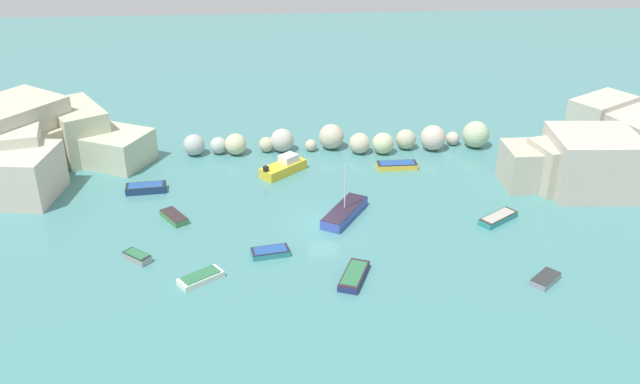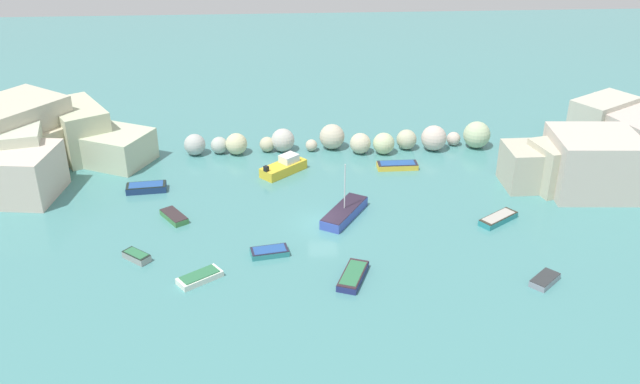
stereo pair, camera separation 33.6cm
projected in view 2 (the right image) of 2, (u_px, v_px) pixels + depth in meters
name	position (u px, v px, depth m)	size (l,w,h in m)	color
cove_water	(323.00, 224.00, 58.41)	(160.00, 160.00, 0.00)	teal
cliff_headland_left	(35.00, 143.00, 67.17)	(18.75, 17.43, 6.70)	beige
cliff_headland_right	(604.00, 143.00, 68.76)	(22.40, 20.67, 5.43)	beige
rock_breakwater	(354.00, 140.00, 71.71)	(31.73, 4.08, 2.79)	#B1B5AF
moored_boat_0	(353.00, 276.00, 50.89)	(2.78, 4.20, 0.56)	navy
moored_boat_1	(397.00, 165.00, 68.12)	(3.98, 1.44, 0.61)	yellow
moored_boat_2	(344.00, 212.00, 59.26)	(4.52, 5.90, 4.96)	#3C53B8
moored_boat_3	(545.00, 280.00, 50.47)	(2.67, 2.60, 0.52)	gray
moored_boat_4	(137.00, 256.00, 53.25)	(2.38, 2.22, 0.61)	#919894
moored_boat_5	(270.00, 252.00, 53.92)	(3.12, 1.90, 0.51)	teal
moored_boat_6	(284.00, 167.00, 67.13)	(4.69, 4.51, 1.67)	yellow
moored_boat_7	(498.00, 218.00, 58.61)	(3.79, 3.23, 0.56)	teal
moored_boat_8	(146.00, 187.00, 63.70)	(3.74, 1.88, 0.68)	navy
moored_boat_9	(200.00, 277.00, 50.78)	(3.48, 3.05, 0.53)	white
moored_boat_10	(174.00, 216.00, 58.99)	(2.71, 3.17, 0.52)	#408044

